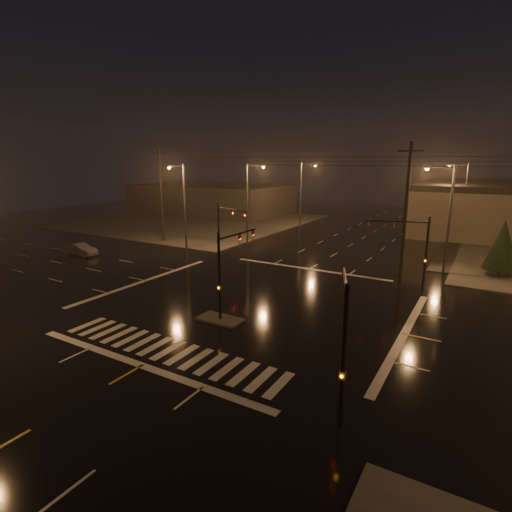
% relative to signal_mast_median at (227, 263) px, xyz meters
% --- Properties ---
extents(ground, '(140.00, 140.00, 0.00)m').
position_rel_signal_mast_median_xyz_m(ground, '(-0.00, 3.07, -3.75)').
color(ground, black).
rests_on(ground, ground).
extents(sidewalk_nw, '(36.00, 36.00, 0.12)m').
position_rel_signal_mast_median_xyz_m(sidewalk_nw, '(-30.00, 33.07, -3.69)').
color(sidewalk_nw, '#413E3A').
rests_on(sidewalk_nw, ground).
extents(median_island, '(3.00, 1.60, 0.15)m').
position_rel_signal_mast_median_xyz_m(median_island, '(-0.00, -0.93, -3.68)').
color(median_island, '#413E3A').
rests_on(median_island, ground).
extents(crosswalk, '(15.00, 2.60, 0.01)m').
position_rel_signal_mast_median_xyz_m(crosswalk, '(-0.00, -5.93, -3.75)').
color(crosswalk, beige).
rests_on(crosswalk, ground).
extents(stop_bar_near, '(16.00, 0.50, 0.01)m').
position_rel_signal_mast_median_xyz_m(stop_bar_near, '(-0.00, -7.93, -3.75)').
color(stop_bar_near, beige).
rests_on(stop_bar_near, ground).
extents(stop_bar_far, '(16.00, 0.50, 0.01)m').
position_rel_signal_mast_median_xyz_m(stop_bar_far, '(-0.00, 14.07, -3.75)').
color(stop_bar_far, beige).
rests_on(stop_bar_far, ground).
extents(commercial_block, '(30.00, 18.00, 5.60)m').
position_rel_signal_mast_median_xyz_m(commercial_block, '(-35.00, 45.07, -0.95)').
color(commercial_block, '#3D3736').
rests_on(commercial_block, ground).
extents(signal_mast_median, '(0.25, 4.59, 6.00)m').
position_rel_signal_mast_median_xyz_m(signal_mast_median, '(0.00, 0.00, 0.00)').
color(signal_mast_median, black).
rests_on(signal_mast_median, ground).
extents(signal_mast_ne, '(4.84, 1.86, 6.00)m').
position_rel_signal_mast_median_xyz_m(signal_mast_ne, '(9.50, 13.21, 0.04)').
color(signal_mast_ne, black).
rests_on(signal_mast_ne, ground).
extents(signal_mast_nw, '(4.84, 1.86, 6.00)m').
position_rel_signal_mast_median_xyz_m(signal_mast_nw, '(-9.50, 13.21, 0.04)').
color(signal_mast_nw, black).
rests_on(signal_mast_nw, ground).
extents(signal_mast_se, '(1.55, 3.87, 6.00)m').
position_rel_signal_mast_median_xyz_m(signal_mast_se, '(10.23, -6.68, -0.04)').
color(signal_mast_se, black).
rests_on(signal_mast_se, ground).
extents(streetlight_1, '(2.77, 0.32, 10.00)m').
position_rel_signal_mast_median_xyz_m(streetlight_1, '(-11.18, 21.07, 2.05)').
color(streetlight_1, '#38383A').
rests_on(streetlight_1, ground).
extents(streetlight_2, '(2.77, 0.32, 10.00)m').
position_rel_signal_mast_median_xyz_m(streetlight_2, '(-11.18, 37.07, 2.05)').
color(streetlight_2, '#38383A').
rests_on(streetlight_2, ground).
extents(streetlight_3, '(2.77, 0.32, 10.00)m').
position_rel_signal_mast_median_xyz_m(streetlight_3, '(11.18, 19.07, 2.05)').
color(streetlight_3, '#38383A').
rests_on(streetlight_3, ground).
extents(streetlight_4, '(2.77, 0.32, 10.00)m').
position_rel_signal_mast_median_xyz_m(streetlight_4, '(11.18, 39.07, 2.05)').
color(streetlight_4, '#38383A').
rests_on(streetlight_4, ground).
extents(streetlight_5, '(0.32, 2.77, 10.00)m').
position_rel_signal_mast_median_xyz_m(streetlight_5, '(-16.00, 14.26, 2.05)').
color(streetlight_5, '#38383A').
rests_on(streetlight_5, ground).
extents(utility_pole_0, '(2.20, 0.32, 12.00)m').
position_rel_signal_mast_median_xyz_m(utility_pole_0, '(-22.00, 17.07, 2.38)').
color(utility_pole_0, black).
rests_on(utility_pole_0, ground).
extents(utility_pole_1, '(2.20, 0.32, 12.00)m').
position_rel_signal_mast_median_xyz_m(utility_pole_1, '(8.00, 17.07, 2.38)').
color(utility_pole_1, black).
rests_on(utility_pole_1, ground).
extents(conifer_0, '(2.93, 2.93, 5.27)m').
position_rel_signal_mast_median_xyz_m(conifer_0, '(15.96, 20.49, -0.77)').
color(conifer_0, black).
rests_on(conifer_0, ground).
extents(car_crossing, '(4.25, 1.72, 1.37)m').
position_rel_signal_mast_median_xyz_m(car_crossing, '(-24.44, 6.35, -3.07)').
color(car_crossing, '#595B61').
rests_on(car_crossing, ground).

